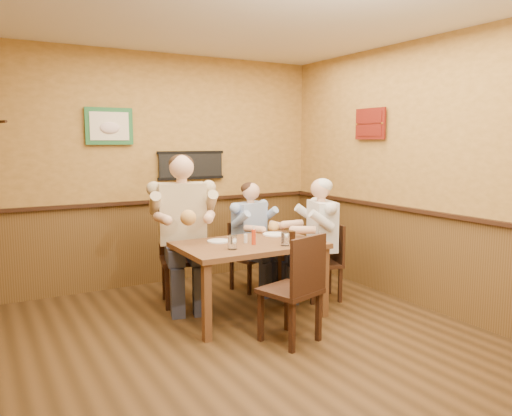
{
  "coord_description": "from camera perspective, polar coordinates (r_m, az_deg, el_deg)",
  "views": [
    {
      "loc": [
        -1.6,
        -3.39,
        1.75
      ],
      "look_at": [
        0.8,
        0.81,
        1.1
      ],
      "focal_mm": 35.0,
      "sensor_mm": 36.0,
      "label": 1
    }
  ],
  "objects": [
    {
      "name": "room",
      "position": [
        3.96,
        -3.73,
        6.73
      ],
      "size": [
        5.02,
        5.03,
        2.81
      ],
      "color": "#32200F",
      "rests_on": "ground"
    },
    {
      "name": "dining_table",
      "position": [
        4.98,
        -0.79,
        -5.02
      ],
      "size": [
        1.4,
        0.9,
        0.75
      ],
      "color": "brown",
      "rests_on": "ground"
    },
    {
      "name": "chair_back_left",
      "position": [
        5.45,
        -8.35,
        -5.61
      ],
      "size": [
        0.57,
        0.57,
        1.01
      ],
      "primitive_type": null,
      "rotation": [
        0.0,
        0.0,
        -0.25
      ],
      "color": "#321B10",
      "rests_on": "ground"
    },
    {
      "name": "chair_back_right",
      "position": [
        5.91,
        -0.74,
        -5.54
      ],
      "size": [
        0.46,
        0.46,
        0.8
      ],
      "primitive_type": null,
      "rotation": [
        0.0,
        0.0,
        0.27
      ],
      "color": "#321B10",
      "rests_on": "ground"
    },
    {
      "name": "chair_right_end",
      "position": [
        5.6,
        7.51,
        -6.11
      ],
      "size": [
        0.49,
        0.49,
        0.85
      ],
      "primitive_type": null,
      "rotation": [
        0.0,
        0.0,
        -1.86
      ],
      "color": "#321B10",
      "rests_on": "ground"
    },
    {
      "name": "chair_near_side",
      "position": [
        4.41,
        3.9,
        -9.08
      ],
      "size": [
        0.55,
        0.55,
        0.96
      ],
      "primitive_type": null,
      "rotation": [
        0.0,
        0.0,
        3.42
      ],
      "color": "#321B10",
      "rests_on": "ground"
    },
    {
      "name": "diner_tan_shirt",
      "position": [
        5.41,
        -8.39,
        -3.37
      ],
      "size": [
        0.81,
        0.81,
        1.45
      ],
      "primitive_type": null,
      "rotation": [
        0.0,
        0.0,
        -0.25
      ],
      "color": "#CEB78D",
      "rests_on": "ground"
    },
    {
      "name": "diner_blue_polo",
      "position": [
        5.87,
        -0.75,
        -3.91
      ],
      "size": [
        0.65,
        0.65,
        1.15
      ],
      "primitive_type": null,
      "rotation": [
        0.0,
        0.0,
        0.27
      ],
      "color": "#89A1CE",
      "rests_on": "ground"
    },
    {
      "name": "diner_white_elder",
      "position": [
        5.56,
        7.54,
        -4.3
      ],
      "size": [
        0.69,
        0.69,
        1.21
      ],
      "primitive_type": null,
      "rotation": [
        0.0,
        0.0,
        -1.86
      ],
      "color": "silver",
      "rests_on": "ground"
    },
    {
      "name": "water_glass_left",
      "position": [
        4.65,
        -2.72,
        -3.95
      ],
      "size": [
        0.09,
        0.09,
        0.13
      ],
      "primitive_type": "cylinder",
      "rotation": [
        0.0,
        0.0,
        0.02
      ],
      "color": "white",
      "rests_on": "dining_table"
    },
    {
      "name": "water_glass_mid",
      "position": [
        4.82,
        3.35,
        -3.58
      ],
      "size": [
        0.11,
        0.11,
        0.13
      ],
      "primitive_type": "cylinder",
      "rotation": [
        0.0,
        0.0,
        0.34
      ],
      "color": "white",
      "rests_on": "dining_table"
    },
    {
      "name": "cola_tumbler",
      "position": [
        4.95,
        4.01,
        -3.32
      ],
      "size": [
        0.11,
        0.11,
        0.12
      ],
      "primitive_type": "cylinder",
      "rotation": [
        0.0,
        0.0,
        -0.3
      ],
      "color": "black",
      "rests_on": "dining_table"
    },
    {
      "name": "hot_sauce_bottle",
      "position": [
        4.85,
        -0.27,
        -3.23
      ],
      "size": [
        0.05,
        0.05,
        0.17
      ],
      "primitive_type": "cylinder",
      "rotation": [
        0.0,
        0.0,
        0.13
      ],
      "color": "red",
      "rests_on": "dining_table"
    },
    {
      "name": "salt_shaker",
      "position": [
        4.94,
        -1.19,
        -3.51
      ],
      "size": [
        0.04,
        0.04,
        0.09
      ],
      "primitive_type": "cylinder",
      "rotation": [
        0.0,
        0.0,
        0.22
      ],
      "color": "silver",
      "rests_on": "dining_table"
    },
    {
      "name": "pepper_shaker",
      "position": [
        4.92,
        -2.39,
        -3.59
      ],
      "size": [
        0.04,
        0.04,
        0.08
      ],
      "primitive_type": "cylinder",
      "rotation": [
        0.0,
        0.0,
        -0.39
      ],
      "color": "black",
      "rests_on": "dining_table"
    },
    {
      "name": "plate_far_left",
      "position": [
        5.02,
        -4.32,
        -3.78
      ],
      "size": [
        0.26,
        0.26,
        0.01
      ],
      "primitive_type": "cylinder",
      "rotation": [
        0.0,
        0.0,
        0.19
      ],
      "color": "white",
      "rests_on": "dining_table"
    },
    {
      "name": "plate_far_right",
      "position": [
        5.36,
        2.12,
        -3.02
      ],
      "size": [
        0.29,
        0.29,
        0.02
      ],
      "primitive_type": "cylinder",
      "rotation": [
        0.0,
        0.0,
        0.16
      ],
      "color": "white",
      "rests_on": "dining_table"
    }
  ]
}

